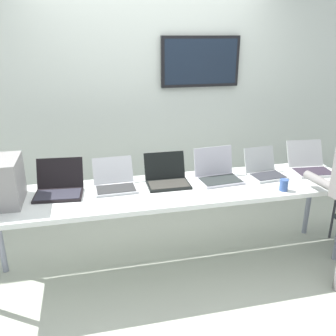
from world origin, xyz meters
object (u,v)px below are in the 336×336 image
object	(u,v)px
laptop_station_2	(167,177)
laptop_station_5	(310,165)
laptop_station_0	(59,186)
coffee_mug	(284,185)
workbench	(175,193)
laptop_station_4	(264,170)
laptop_station_3	(217,173)
laptop_station_1	(115,182)

from	to	relation	value
laptop_station_2	laptop_station_5	bearing A→B (deg)	0.10
laptop_station_0	laptop_station_5	size ratio (longest dim) A/B	1.00
coffee_mug	laptop_station_0	bearing A→B (deg)	168.59
workbench	laptop_station_4	distance (m)	0.88
laptop_station_4	laptop_station_0	bearing A→B (deg)	179.65
laptop_station_3	coffee_mug	distance (m)	0.57
laptop_station_2	laptop_station_4	distance (m)	0.91
laptop_station_1	coffee_mug	size ratio (longest dim) A/B	3.67
coffee_mug	laptop_station_5	bearing A→B (deg)	37.63
laptop_station_1	coffee_mug	distance (m)	1.41
laptop_station_5	laptop_station_3	bearing A→B (deg)	-179.15
laptop_station_4	coffee_mug	size ratio (longest dim) A/B	3.50
laptop_station_1	laptop_station_5	xyz separation A→B (m)	(1.84, -0.01, 0.01)
laptop_station_4	coffee_mug	xyz separation A→B (m)	(-0.01, -0.35, -0.01)
laptop_station_5	laptop_station_0	bearing A→B (deg)	-179.83
laptop_station_0	laptop_station_2	xyz separation A→B (m)	(0.90, 0.00, -0.00)
workbench	laptop_station_0	world-z (taller)	laptop_station_0
laptop_station_1	laptop_station_4	world-z (taller)	laptop_station_4
laptop_station_0	laptop_station_1	distance (m)	0.45
laptop_station_4	laptop_station_5	world-z (taller)	laptop_station_5
workbench	laptop_station_4	size ratio (longest dim) A/B	9.37
workbench	coffee_mug	size ratio (longest dim) A/B	32.77
laptop_station_2	laptop_station_5	world-z (taller)	laptop_station_5
laptop_station_1	laptop_station_4	bearing A→B (deg)	-1.03
workbench	laptop_station_2	distance (m)	0.16
workbench	laptop_station_5	world-z (taller)	laptop_station_5
workbench	laptop_station_1	size ratio (longest dim) A/B	8.93
coffee_mug	workbench	bearing A→B (deg)	163.88
laptop_station_5	laptop_station_4	bearing A→B (deg)	-177.85
laptop_station_0	laptop_station_1	bearing A→B (deg)	1.70
laptop_station_0	laptop_station_3	size ratio (longest dim) A/B	1.03
laptop_station_2	laptop_station_1	bearing A→B (deg)	178.84
laptop_station_0	laptop_station_4	xyz separation A→B (m)	(1.81, -0.01, -0.00)
laptop_station_1	laptop_station_5	size ratio (longest dim) A/B	0.88
laptop_station_3	laptop_station_4	distance (m)	0.45
laptop_station_0	laptop_station_2	bearing A→B (deg)	0.27
laptop_station_2	laptop_station_3	xyz separation A→B (m)	(0.46, -0.01, 0.00)
laptop_station_1	laptop_station_0	bearing A→B (deg)	-178.30
laptop_station_2	laptop_station_3	world-z (taller)	laptop_station_3
workbench	laptop_station_3	bearing A→B (deg)	14.49
laptop_station_4	laptop_station_2	bearing A→B (deg)	179.03
laptop_station_0	laptop_station_3	xyz separation A→B (m)	(1.36, -0.01, 0.00)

